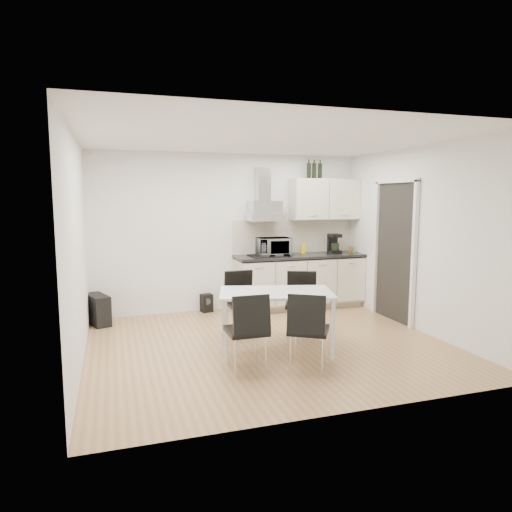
{
  "coord_description": "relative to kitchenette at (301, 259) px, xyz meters",
  "views": [
    {
      "loc": [
        -1.88,
        -5.38,
        1.89
      ],
      "look_at": [
        -0.03,
        0.42,
        1.1
      ],
      "focal_mm": 32.0,
      "sensor_mm": 36.0,
      "label": 1
    }
  ],
  "objects": [
    {
      "name": "chair_far_right",
      "position": [
        -0.67,
        -1.58,
        -0.39
      ],
      "size": [
        0.6,
        0.63,
        0.88
      ],
      "primitive_type": null,
      "rotation": [
        0.0,
        0.0,
        2.73
      ],
      "color": "black",
      "rests_on": "ground"
    },
    {
      "name": "kitchenette",
      "position": [
        0.0,
        0.0,
        0.0
      ],
      "size": [
        2.22,
        0.64,
        2.52
      ],
      "color": "beige",
      "rests_on": "ground"
    },
    {
      "name": "ground",
      "position": [
        -1.19,
        -1.73,
        -0.83
      ],
      "size": [
        4.5,
        4.5,
        0.0
      ],
      "primitive_type": "plane",
      "color": "tan",
      "rests_on": "ground"
    },
    {
      "name": "dining_table",
      "position": [
        -1.19,
        -2.01,
        -0.17
      ],
      "size": [
        1.51,
        1.1,
        0.75
      ],
      "rotation": [
        0.0,
        0.0,
        -0.26
      ],
      "color": "white",
      "rests_on": "ground"
    },
    {
      "name": "wall_right",
      "position": [
        1.06,
        -1.73,
        0.47
      ],
      "size": [
        0.1,
        4.0,
        2.6
      ],
      "primitive_type": "cube",
      "color": "silver",
      "rests_on": "ground"
    },
    {
      "name": "guitar_amp",
      "position": [
        -3.31,
        -0.08,
        -0.61
      ],
      "size": [
        0.4,
        0.58,
        0.45
      ],
      "rotation": [
        0.0,
        0.0,
        0.35
      ],
      "color": "black",
      "rests_on": "ground"
    },
    {
      "name": "wall_front",
      "position": [
        -1.19,
        -3.73,
        0.47
      ],
      "size": [
        4.5,
        0.1,
        2.6
      ],
      "primitive_type": "cube",
      "color": "silver",
      "rests_on": "ground"
    },
    {
      "name": "floor_speaker",
      "position": [
        -1.61,
        0.17,
        -0.68
      ],
      "size": [
        0.21,
        0.19,
        0.3
      ],
      "primitive_type": "cube",
      "rotation": [
        0.0,
        0.0,
        0.2
      ],
      "color": "black",
      "rests_on": "ground"
    },
    {
      "name": "doorway",
      "position": [
        1.02,
        -1.18,
        0.22
      ],
      "size": [
        0.08,
        1.04,
        2.1
      ],
      "primitive_type": "cube",
      "color": "white",
      "rests_on": "ground"
    },
    {
      "name": "chair_far_left",
      "position": [
        -1.41,
        -1.29,
        -0.39
      ],
      "size": [
        0.46,
        0.51,
        0.88
      ],
      "primitive_type": null,
      "rotation": [
        0.0,
        0.0,
        3.18
      ],
      "color": "black",
      "rests_on": "ground"
    },
    {
      "name": "chair_near_left",
      "position": [
        -1.72,
        -2.52,
        -0.39
      ],
      "size": [
        0.44,
        0.5,
        0.88
      ],
      "primitive_type": null,
      "rotation": [
        0.0,
        0.0,
        -0.0
      ],
      "color": "black",
      "rests_on": "ground"
    },
    {
      "name": "wall_back",
      "position": [
        -1.19,
        0.27,
        0.47
      ],
      "size": [
        4.5,
        0.1,
        2.6
      ],
      "primitive_type": "cube",
      "color": "silver",
      "rests_on": "ground"
    },
    {
      "name": "ceiling",
      "position": [
        -1.19,
        -1.73,
        1.77
      ],
      "size": [
        4.5,
        4.5,
        0.0
      ],
      "primitive_type": "plane",
      "color": "white",
      "rests_on": "wall_back"
    },
    {
      "name": "chair_near_right",
      "position": [
        -1.06,
        -2.69,
        -0.39
      ],
      "size": [
        0.64,
        0.66,
        0.88
      ],
      "primitive_type": null,
      "rotation": [
        0.0,
        0.0,
        -0.56
      ],
      "color": "black",
      "rests_on": "ground"
    },
    {
      "name": "wall_left",
      "position": [
        -3.44,
        -1.73,
        0.47
      ],
      "size": [
        0.1,
        4.0,
        2.6
      ],
      "primitive_type": "cube",
      "color": "silver",
      "rests_on": "ground"
    }
  ]
}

